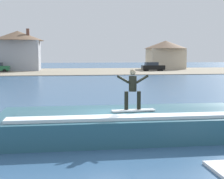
# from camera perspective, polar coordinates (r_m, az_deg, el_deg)

# --- Properties ---
(ground_plane) EXTENTS (260.00, 260.00, 0.00)m
(ground_plane) POSITION_cam_1_polar(r_m,az_deg,el_deg) (13.70, 1.17, -8.27)
(ground_plane) COLOR #365B83
(wave_crest) EXTENTS (10.61, 4.38, 1.06)m
(wave_crest) POSITION_cam_1_polar(r_m,az_deg,el_deg) (14.19, 2.69, -5.70)
(wave_crest) COLOR #2B5C6D
(wave_crest) RESTS_ON ground_plane
(surfboard) EXTENTS (1.82, 0.53, 0.06)m
(surfboard) POSITION_cam_1_polar(r_m,az_deg,el_deg) (13.76, 3.65, -3.56)
(surfboard) COLOR white
(surfboard) RESTS_ON wave_crest
(surfer) EXTENTS (1.32, 0.32, 1.65)m
(surfer) POSITION_cam_1_polar(r_m,az_deg,el_deg) (13.71, 3.54, 0.42)
(surfer) COLOR black
(surfer) RESTS_ON surfboard
(shoreline_bank) EXTENTS (120.00, 27.06, 0.11)m
(shoreline_bank) POSITION_cam_1_polar(r_m,az_deg,el_deg) (67.80, -6.31, 3.10)
(shoreline_bank) COLOR gray
(shoreline_bank) RESTS_ON ground_plane
(car_far_shore) EXTENTS (4.58, 2.14, 1.86)m
(car_far_shore) POSITION_cam_1_polar(r_m,az_deg,el_deg) (68.57, 6.93, 3.88)
(car_far_shore) COLOR black
(car_far_shore) RESTS_ON ground_plane
(house_with_chimney) EXTENTS (10.94, 10.94, 8.68)m
(house_with_chimney) POSITION_cam_1_polar(r_m,az_deg,el_deg) (72.93, -15.70, 6.76)
(house_with_chimney) COLOR #9EA3AD
(house_with_chimney) RESTS_ON ground_plane
(house_gabled_white) EXTENTS (9.70, 9.70, 6.57)m
(house_gabled_white) POSITION_cam_1_polar(r_m,az_deg,el_deg) (78.23, 9.08, 6.15)
(house_gabled_white) COLOR beige
(house_gabled_white) RESTS_ON ground_plane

